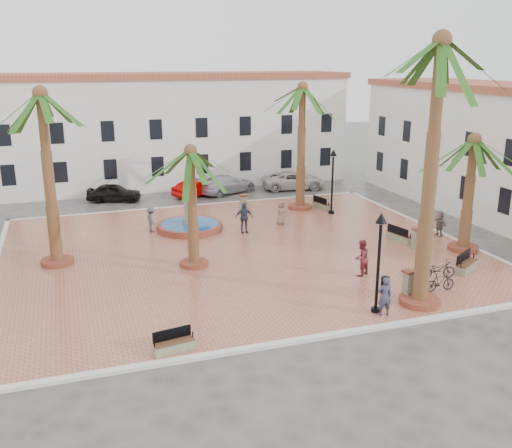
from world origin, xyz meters
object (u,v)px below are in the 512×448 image
object	(u,v)px
fountain	(190,225)
pedestrian_north	(151,219)
bollard_se	(408,284)
bollard_n	(243,204)
litter_bin	(385,285)
palm_s	(440,69)
bench_se	(467,266)
lamppost_e	(333,170)
bollard_e	(416,238)
pedestrian_east	(439,224)
palm_sw	(191,166)
car_black	(114,193)
pedestrian_fountain_a	(281,213)
car_silver	(227,184)
bench_e	(400,237)
palm_nw	(42,113)
palm_e	(473,155)
cyclist_b	(361,258)
car_red	(196,188)
bicycle_a	(438,269)
cyclist_a	(385,296)
palm_ne	(302,101)
car_white	(294,180)
bench_s	(174,345)
bicycle_b	(440,282)
lamppost_s	(380,246)
bench_ne	(322,205)
pedestrian_fountain_b	(244,218)

from	to	relation	value
fountain	pedestrian_north	size ratio (longest dim) A/B	2.63
bollard_se	bollard_n	xyz separation A→B (m)	(-2.67, 16.28, 0.03)
bollard_n	litter_bin	xyz separation A→B (m)	(2.06, -15.35, -0.34)
palm_s	bench_se	bearing A→B (deg)	30.46
lamppost_e	litter_bin	xyz separation A→B (m)	(-3.88, -13.64, -2.68)
bench_se	lamppost_e	world-z (taller)	lamppost_e
bollard_e	pedestrian_east	xyz separation A→B (m)	(2.81, 1.74, 0.14)
palm_sw	car_black	xyz separation A→B (m)	(-2.61, 16.34, -4.75)
palm_sw	litter_bin	xyz separation A→B (m)	(7.60, -6.44, -4.91)
pedestrian_fountain_a	car_silver	distance (m)	10.54
bench_e	car_silver	xyz separation A→B (m)	(-6.13, 16.12, 0.33)
bench_e	palm_nw	bearing A→B (deg)	69.96
car_silver	car_black	bearing A→B (deg)	67.35
palm_nw	palm_e	world-z (taller)	palm_nw
cyclist_b	car_red	xyz separation A→B (m)	(-3.87, 20.03, -0.43)
palm_e	lamppost_e	size ratio (longest dim) A/B	1.47
bicycle_a	pedestrian_north	xyz separation A→B (m)	(-12.23, 12.50, 0.33)
pedestrian_fountain_a	pedestrian_east	bearing A→B (deg)	-50.00
fountain	cyclist_a	bearing A→B (deg)	-71.27
palm_s	car_black	world-z (taller)	palm_s
pedestrian_fountain_a	palm_s	bearing A→B (deg)	-101.04
palm_ne	cyclist_b	xyz separation A→B (m)	(-2.32, -13.27, -6.73)
palm_s	car_silver	world-z (taller)	palm_s
palm_nw	palm_sw	xyz separation A→B (m)	(6.84, -2.57, -2.62)
palm_nw	car_black	xyz separation A→B (m)	(4.22, 13.77, -7.37)
palm_s	palm_ne	size ratio (longest dim) A/B	1.29
car_white	bollard_se	bearing A→B (deg)	178.63
car_silver	bench_s	bearing A→B (deg)	137.51
palm_e	palm_s	bearing A→B (deg)	-140.12
bollard_n	bench_e	bearing A→B (deg)	-51.23
bench_se	bicycle_b	distance (m)	3.44
bicycle_b	car_white	bearing A→B (deg)	-1.86
lamppost_s	bollard_se	distance (m)	3.18
bollard_se	bollard_e	xyz separation A→B (m)	(4.38, 5.90, -0.06)
bench_s	bollard_n	size ratio (longest dim) A/B	1.16
cyclist_a	pedestrian_east	bearing A→B (deg)	-129.04
palm_e	bicycle_b	bearing A→B (deg)	-136.77
cyclist_b	car_black	size ratio (longest dim) A/B	0.45
fountain	pedestrian_north	world-z (taller)	fountain
bench_ne	lamppost_s	size ratio (longest dim) A/B	0.39
bicycle_b	fountain	bearing A→B (deg)	36.68
palm_e	lamppost_e	xyz separation A→B (m)	(-3.62, 9.63, -2.36)
bicycle_b	pedestrian_fountain_b	size ratio (longest dim) A/B	0.77
cyclist_a	cyclist_b	bearing A→B (deg)	-99.79
bollard_e	car_white	xyz separation A→B (m)	(-0.39, 17.39, -0.06)
pedestrian_fountain_a	car_red	bearing A→B (deg)	91.95
bench_se	bicycle_a	size ratio (longest dim) A/B	1.07
bench_se	bollard_e	xyz separation A→B (m)	(-0.50, 3.80, 0.37)
palm_ne	bicycle_a	bearing A→B (deg)	-85.74
palm_sw	car_red	size ratio (longest dim) A/B	1.64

